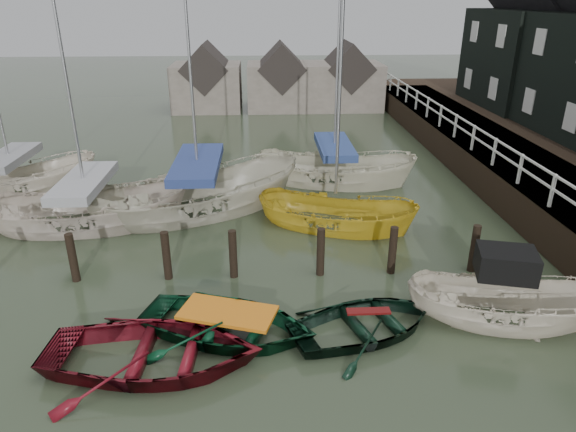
{
  "coord_description": "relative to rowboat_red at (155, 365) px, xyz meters",
  "views": [
    {
      "loc": [
        -0.33,
        -9.48,
        7.18
      ],
      "look_at": [
        0.35,
        3.92,
        1.4
      ],
      "focal_mm": 32.0,
      "sensor_mm": 36.0,
      "label": 1
    }
  ],
  "objects": [
    {
      "name": "ground",
      "position": [
        2.69,
        0.66,
        0.0
      ],
      "size": [
        120.0,
        120.0,
        0.0
      ],
      "primitive_type": "plane",
      "color": "#2A3521",
      "rests_on": "ground"
    },
    {
      "name": "pier",
      "position": [
        12.17,
        10.66,
        0.71
      ],
      "size": [
        3.04,
        32.0,
        2.7
      ],
      "color": "black",
      "rests_on": "ground"
    },
    {
      "name": "mooring_pilings",
      "position": [
        1.58,
        3.66,
        0.5
      ],
      "size": [
        13.72,
        0.22,
        1.8
      ],
      "color": "black",
      "rests_on": "ground"
    },
    {
      "name": "far_sheds",
      "position": [
        3.52,
        26.66,
        1.86
      ],
      "size": [
        14.0,
        4.08,
        4.39
      ],
      "color": "#665B51",
      "rests_on": "ground"
    },
    {
      "name": "rowboat_red",
      "position": [
        0.0,
        0.0,
        0.0
      ],
      "size": [
        4.77,
        3.56,
        0.94
      ],
      "primitive_type": "imported",
      "rotation": [
        0.0,
        0.0,
        1.5
      ],
      "color": "#5B0D16",
      "rests_on": "ground"
    },
    {
      "name": "rowboat_green",
      "position": [
        1.49,
        1.0,
        0.0
      ],
      "size": [
        4.82,
        4.06,
        0.85
      ],
      "primitive_type": "imported",
      "rotation": [
        0.0,
        0.0,
        1.26
      ],
      "color": "#08321B",
      "rests_on": "ground"
    },
    {
      "name": "rowboat_dkgreen",
      "position": [
        4.69,
        0.94,
        0.0
      ],
      "size": [
        4.35,
        3.7,
        0.76
      ],
      "primitive_type": "imported",
      "rotation": [
        0.0,
        0.0,
        1.9
      ],
      "color": "black",
      "rests_on": "ground"
    },
    {
      "name": "motorboat",
      "position": [
        7.95,
        1.2,
        0.09
      ],
      "size": [
        4.74,
        2.74,
        2.66
      ],
      "rotation": [
        0.0,
        0.0,
        1.32
      ],
      "color": "silver",
      "rests_on": "ground"
    },
    {
      "name": "sailboat_a",
      "position": [
        -3.55,
        7.4,
        0.06
      ],
      "size": [
        6.84,
        2.99,
        11.38
      ],
      "rotation": [
        0.0,
        0.0,
        1.64
      ],
      "color": "beige",
      "rests_on": "ground"
    },
    {
      "name": "sailboat_b",
      "position": [
        0.05,
        8.5,
        0.06
      ],
      "size": [
        8.26,
        5.8,
        11.78
      ],
      "rotation": [
        0.0,
        0.0,
        1.99
      ],
      "color": "beige",
      "rests_on": "ground"
    },
    {
      "name": "sailboat_c",
      "position": [
        4.74,
        6.92,
        0.02
      ],
      "size": [
        5.86,
        4.06,
        10.01
      ],
      "rotation": [
        0.0,
        0.0,
        1.17
      ],
      "color": "gold",
      "rests_on": "ground"
    },
    {
      "name": "sailboat_d",
      "position": [
        5.28,
        11.33,
        0.06
      ],
      "size": [
        7.06,
        4.18,
        12.14
      ],
      "rotation": [
        0.0,
        0.0,
        1.3
      ],
      "color": "beige",
      "rests_on": "ground"
    },
    {
      "name": "sailboat_e",
      "position": [
        -7.41,
        10.68,
        0.06
      ],
      "size": [
        6.67,
        4.6,
        9.44
      ],
      "rotation": [
        0.0,
        0.0,
        1.97
      ],
      "color": "beige",
      "rests_on": "ground"
    }
  ]
}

